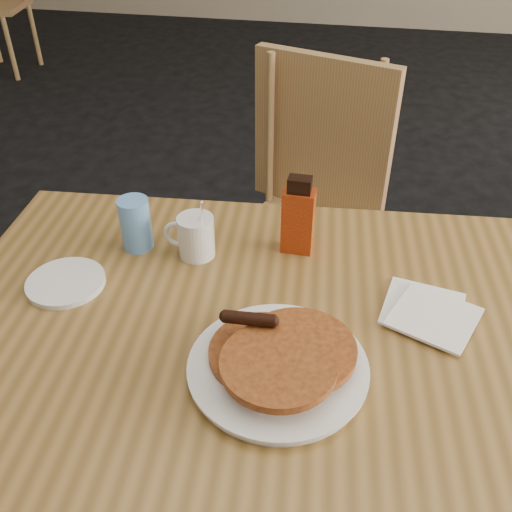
{
  "coord_description": "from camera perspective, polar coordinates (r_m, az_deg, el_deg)",
  "views": [
    {
      "loc": [
        0.14,
        -0.82,
        1.49
      ],
      "look_at": [
        -0.03,
        0.03,
        0.85
      ],
      "focal_mm": 40.0,
      "sensor_mm": 36.0,
      "label": 1
    }
  ],
  "objects": [
    {
      "name": "coffee_mug",
      "position": [
        1.22,
        -6.13,
        2.05
      ],
      "size": [
        0.11,
        0.08,
        0.15
      ],
      "rotation": [
        0.0,
        0.0,
        0.07
      ],
      "color": "white",
      "rests_on": "main_table"
    },
    {
      "name": "syrup_bottle",
      "position": [
        1.21,
        4.23,
        3.85
      ],
      "size": [
        0.07,
        0.04,
        0.18
      ],
      "rotation": [
        0.0,
        0.0,
        -0.02
      ],
      "color": "maroon",
      "rests_on": "main_table"
    },
    {
      "name": "main_table",
      "position": [
        1.1,
        1.34,
        -8.12
      ],
      "size": [
        1.38,
        0.99,
        0.75
      ],
      "rotation": [
        0.0,
        0.0,
        0.08
      ],
      "color": "olive",
      "rests_on": "floor"
    },
    {
      "name": "napkin_stack",
      "position": [
        1.13,
        16.86,
        -5.44
      ],
      "size": [
        0.2,
        0.21,
        0.01
      ],
      "rotation": [
        0.0,
        0.0,
        -0.19
      ],
      "color": "white",
      "rests_on": "main_table"
    },
    {
      "name": "pancake_plate",
      "position": [
        0.97,
        2.29,
        -10.52
      ],
      "size": [
        0.31,
        0.31,
        0.09
      ],
      "rotation": [
        0.0,
        0.0,
        -0.38
      ],
      "color": "white",
      "rests_on": "main_table"
    },
    {
      "name": "side_saucer",
      "position": [
        1.22,
        -18.49,
        -2.52
      ],
      "size": [
        0.19,
        0.19,
        0.01
      ],
      "primitive_type": "cylinder",
      "rotation": [
        0.0,
        0.0,
        -0.23
      ],
      "color": "white",
      "rests_on": "main_table"
    },
    {
      "name": "blue_tumbler",
      "position": [
        1.26,
        -11.95,
        3.17
      ],
      "size": [
        0.08,
        0.08,
        0.12
      ],
      "primitive_type": "cylinder",
      "rotation": [
        0.0,
        0.0,
        0.26
      ],
      "color": "#619EE5",
      "rests_on": "main_table"
    },
    {
      "name": "chair_main_far",
      "position": [
        1.77,
        5.87,
        5.96
      ],
      "size": [
        0.57,
        0.58,
        0.99
      ],
      "rotation": [
        0.0,
        0.0,
        -0.33
      ],
      "color": "#A58C4E",
      "rests_on": "floor"
    }
  ]
}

